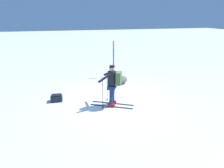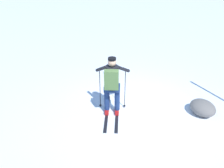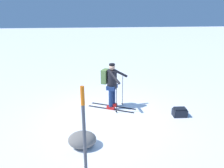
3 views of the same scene
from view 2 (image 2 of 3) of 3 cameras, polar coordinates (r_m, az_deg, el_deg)
name	(u,v)px [view 2 (image 2 of 3)]	position (r m, az deg, el deg)	size (l,w,h in m)	color
ground_plane	(134,112)	(6.54, 5.69, -7.42)	(80.00, 80.00, 0.00)	white
skier	(112,83)	(5.93, -0.02, 0.31)	(1.80, 1.22, 1.73)	black
dropped_backpack	(111,73)	(8.58, -0.28, 3.01)	(0.50, 0.35, 0.31)	black
rock_boulder	(203,108)	(6.86, 22.59, -5.73)	(0.77, 0.66, 0.42)	slate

